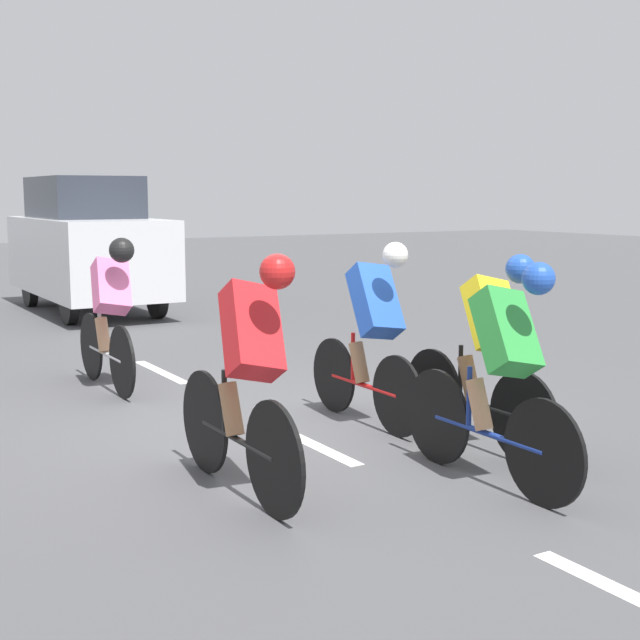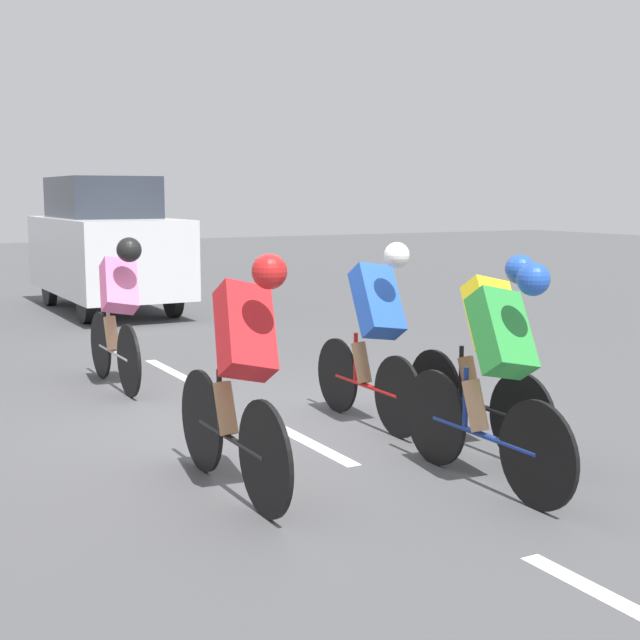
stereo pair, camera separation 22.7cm
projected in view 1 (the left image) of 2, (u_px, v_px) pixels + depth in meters
ground_plane at (269, 424)px, 7.45m from camera, size 60.00×60.00×0.00m
lane_stripe_mid at (308, 442)px, 6.88m from camera, size 0.12×1.40×0.01m
lane_stripe_far at (161, 372)px, 9.61m from camera, size 0.12×1.40×0.01m
cyclist_red at (247, 371)px, 5.57m from camera, size 0.45×1.73×1.55m
cyclist_green at (500, 370)px, 5.77m from camera, size 0.42×1.72×1.49m
cyclist_blue at (372, 330)px, 7.30m from camera, size 0.40×1.61×1.53m
cyclist_pink at (110, 309)px, 8.64m from camera, size 0.41×1.69×1.50m
cyclist_yellow at (487, 348)px, 6.62m from camera, size 0.43×1.71×1.48m
support_car at (88, 245)px, 14.39m from camera, size 1.70×4.00×2.18m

